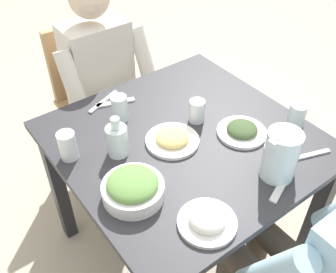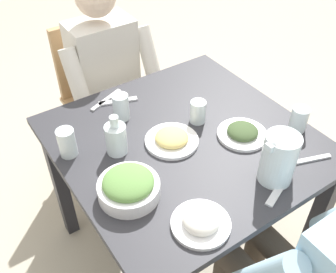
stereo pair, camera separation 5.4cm
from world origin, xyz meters
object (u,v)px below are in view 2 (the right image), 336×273
(diner_near, at_px, (316,270))
(water_glass_by_pitcher, at_px, (121,107))
(salad_bowl, at_px, (129,186))
(plate_fries, at_px, (172,139))
(dining_table, at_px, (184,160))
(water_glass_near_left, at_px, (67,143))
(diner_far, at_px, (113,85))
(oil_carafe, at_px, (116,140))
(chair_far, at_px, (99,90))
(water_pitcher, at_px, (279,158))
(water_glass_near_right, at_px, (299,119))
(plate_yoghurt, at_px, (201,222))
(plate_dolmas, at_px, (242,133))
(water_glass_far_left, at_px, (198,112))

(diner_near, distance_m, water_glass_by_pitcher, 0.93)
(salad_bowl, xyz_separation_m, plate_fries, (0.27, 0.14, -0.03))
(dining_table, height_order, plate_fries, plate_fries)
(water_glass_near_left, bearing_deg, diner_far, 47.93)
(plate_fries, height_order, oil_carafe, oil_carafe)
(diner_near, bearing_deg, diner_far, 91.75)
(chair_far, xyz_separation_m, water_pitcher, (0.13, -1.19, 0.35))
(dining_table, relative_size, water_glass_near_right, 9.37)
(diner_far, height_order, plate_yoghurt, diner_far)
(salad_bowl, xyz_separation_m, plate_dolmas, (0.52, 0.01, -0.03))
(salad_bowl, height_order, water_glass_far_left, water_glass_far_left)
(plate_dolmas, height_order, oil_carafe, oil_carafe)
(dining_table, height_order, water_pitcher, water_pitcher)
(water_glass_far_left, bearing_deg, diner_near, -94.58)
(water_pitcher, distance_m, water_glass_far_left, 0.41)
(water_glass_by_pitcher, relative_size, oil_carafe, 0.68)
(plate_dolmas, relative_size, water_glass_near_right, 1.95)
(chair_far, xyz_separation_m, diner_near, (0.04, -1.48, 0.15))
(plate_dolmas, height_order, water_glass_near_left, water_glass_near_left)
(water_glass_far_left, distance_m, water_glass_by_pitcher, 0.31)
(diner_near, bearing_deg, water_glass_by_pitcher, 102.20)
(dining_table, xyz_separation_m, water_glass_near_left, (-0.41, 0.17, 0.18))
(water_glass_far_left, bearing_deg, dining_table, -151.41)
(oil_carafe, bearing_deg, diner_far, 64.46)
(dining_table, relative_size, water_pitcher, 4.99)
(diner_far, distance_m, plate_yoghurt, 1.03)
(water_pitcher, relative_size, water_glass_near_right, 1.88)
(diner_near, height_order, plate_dolmas, diner_near)
(diner_near, height_order, diner_far, same)
(salad_bowl, distance_m, plate_fries, 0.30)
(diner_near, distance_m, water_pitcher, 0.37)
(plate_dolmas, relative_size, oil_carafe, 1.20)
(water_pitcher, xyz_separation_m, oil_carafe, (-0.39, 0.43, -0.04))
(diner_near, xyz_separation_m, plate_dolmas, (0.15, 0.52, 0.13))
(chair_far, relative_size, water_pitcher, 4.60)
(chair_far, height_order, water_glass_near_left, chair_far)
(diner_near, xyz_separation_m, water_glass_by_pitcher, (-0.19, 0.89, 0.17))
(water_glass_far_left, bearing_deg, water_glass_near_right, -41.36)
(water_pitcher, distance_m, water_glass_near_right, 0.31)
(water_pitcher, bearing_deg, water_glass_near_right, 27.48)
(salad_bowl, bearing_deg, dining_table, 21.79)
(water_glass_near_right, height_order, oil_carafe, oil_carafe)
(salad_bowl, bearing_deg, water_glass_by_pitcher, 64.53)
(dining_table, relative_size, plate_yoghurt, 5.02)
(dining_table, xyz_separation_m, plate_fries, (-0.05, 0.01, 0.14))
(diner_near, height_order, water_glass_near_left, diner_near)
(diner_far, distance_m, oil_carafe, 0.64)
(chair_far, xyz_separation_m, water_glass_near_left, (-0.42, -0.67, 0.31))
(diner_far, height_order, oil_carafe, diner_far)
(salad_bowl, xyz_separation_m, oil_carafe, (0.07, 0.21, 0.01))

